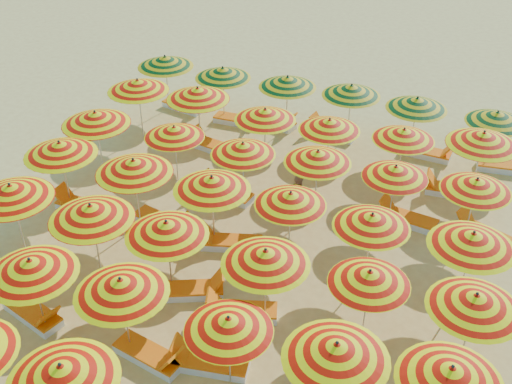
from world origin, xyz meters
TOP-DOWN VIEW (x-y plane):
  - ground at (0.00, 0.00)m, footprint 120.00×120.00m
  - umbrella_2 at (-1.17, -6.97)m, footprint 2.59×2.59m
  - umbrella_7 at (-3.58, -4.59)m, footprint 2.74×2.74m
  - umbrella_8 at (-1.35, -4.47)m, footprint 2.39×2.39m
  - umbrella_9 at (1.19, -4.56)m, footprint 2.53×2.53m
  - umbrella_10 at (3.50, -4.73)m, footprint 2.46×2.46m
  - umbrella_11 at (5.64, -4.52)m, footprint 2.12×2.12m
  - umbrella_12 at (-5.83, -2.29)m, footprint 2.82×2.82m
  - umbrella_13 at (-3.38, -2.37)m, footprint 2.21×2.21m
  - umbrella_14 at (-1.35, -2.24)m, footprint 2.38×2.38m
  - umbrella_15 at (1.29, -2.47)m, footprint 2.69×2.69m
  - umbrella_16 at (3.65, -2.15)m, footprint 2.07×2.07m
  - umbrella_17 at (5.94, -2.34)m, footprint 2.29×2.29m
  - umbrella_18 at (-5.97, 0.15)m, footprint 2.49×2.49m
  - umbrella_19 at (-3.42, -0.06)m, footprint 2.65×2.65m
  - umbrella_20 at (-1.07, -0.06)m, footprint 2.67×2.67m
  - umbrella_21 at (1.08, 0.19)m, footprint 2.19×2.19m
  - umbrella_22 at (3.31, -0.11)m, footprint 2.54×2.54m
  - umbrella_23 at (5.73, -0.23)m, footprint 2.30×2.30m
  - umbrella_24 at (-5.98, 2.13)m, footprint 2.90×2.90m
  - umbrella_25 at (-3.46, 2.57)m, footprint 2.08×2.08m
  - umbrella_26 at (-1.02, 2.21)m, footprint 2.14×2.14m
  - umbrella_27 at (1.21, 2.47)m, footprint 2.33×2.33m
  - umbrella_28 at (3.47, 2.55)m, footprint 2.37×2.37m
  - umbrella_29 at (5.68, 2.53)m, footprint 2.42×2.42m
  - umbrella_30 at (-5.94, 4.84)m, footprint 2.75×2.75m
  - umbrella_31 at (-3.67, 4.89)m, footprint 2.82×2.82m
  - umbrella_32 at (-1.09, 4.46)m, footprint 2.34×2.34m
  - umbrella_33 at (1.05, 4.53)m, footprint 2.14×2.14m
  - umbrella_34 at (3.37, 4.74)m, footprint 2.06×2.06m
  - umbrella_35 at (5.68, 4.88)m, footprint 2.49×2.49m
  - umbrella_36 at (-6.04, 7.19)m, footprint 2.74×2.74m
  - umbrella_37 at (-3.62, 7.06)m, footprint 2.64×2.64m
  - umbrella_38 at (-1.13, 7.06)m, footprint 2.29×2.29m
  - umbrella_39 at (1.17, 7.16)m, footprint 2.37×2.37m
  - umbrella_40 at (3.46, 6.89)m, footprint 2.66×2.66m
  - umbrella_41 at (6.04, 6.84)m, footprint 2.44×2.44m
  - lounger_4 at (-4.08, -4.36)m, footprint 1.83×1.09m
  - lounger_5 at (-0.75, -4.60)m, footprint 1.82×0.96m
  - lounger_6 at (0.60, -4.36)m, footprint 1.80×0.81m
  - lounger_8 at (-0.76, -2.28)m, footprint 1.82×1.21m
  - lounger_9 at (0.69, -2.58)m, footprint 1.83×1.05m
  - lounger_10 at (-5.47, 0.04)m, footprint 1.76×0.67m
  - lounger_11 at (-2.83, 0.13)m, footprint 1.82×0.99m
  - lounger_12 at (-0.56, -0.11)m, footprint 1.82×1.01m
  - lounger_13 at (-1.62, 2.17)m, footprint 1.81×0.87m
  - lounger_14 at (3.97, 2.70)m, footprint 1.81×0.89m
  - lounger_15 at (6.18, 2.70)m, footprint 1.82×1.24m
  - lounger_16 at (-3.16, 4.80)m, footprint 1.82×0.97m
  - lounger_17 at (5.09, 4.72)m, footprint 1.76×0.67m
  - lounger_18 at (-5.44, 7.34)m, footprint 1.82×0.95m
  - lounger_19 at (-3.03, 6.95)m, footprint 1.74×0.60m
  - lounger_20 at (-1.64, 7.26)m, footprint 1.83×1.08m
  - lounger_21 at (0.57, 7.20)m, footprint 1.81×0.90m
  - lounger_22 at (4.06, 6.84)m, footprint 1.79×0.77m
  - lounger_23 at (6.64, 6.78)m, footprint 1.78×0.74m
  - beachgoer_b at (0.73, 2.22)m, footprint 0.79×0.74m

SIDE VIEW (x-z plane):
  - ground at x=0.00m, z-range 0.00..0.00m
  - lounger_4 at x=-4.08m, z-range -0.19..0.50m
  - lounger_5 at x=-0.75m, z-range -0.19..0.50m
  - lounger_6 at x=0.60m, z-range -0.19..0.50m
  - lounger_8 at x=-0.76m, z-range -0.19..0.50m
  - lounger_9 at x=0.69m, z-range -0.19..0.50m
  - lounger_10 at x=-5.47m, z-range -0.19..0.50m
  - lounger_11 at x=-2.83m, z-range -0.19..0.50m
  - lounger_12 at x=-0.56m, z-range -0.19..0.50m
  - lounger_13 at x=-1.62m, z-range -0.19..0.50m
  - lounger_14 at x=3.97m, z-range -0.19..0.50m
  - lounger_15 at x=6.18m, z-range -0.19..0.50m
  - lounger_16 at x=-3.16m, z-range -0.19..0.50m
  - lounger_17 at x=5.09m, z-range -0.19..0.50m
  - lounger_18 at x=-5.44m, z-range -0.19..0.50m
  - lounger_19 at x=-3.03m, z-range -0.19..0.50m
  - lounger_20 at x=-1.64m, z-range -0.19..0.50m
  - lounger_21 at x=0.57m, z-range -0.19..0.50m
  - lounger_22 at x=4.06m, z-range -0.19..0.50m
  - lounger_23 at x=6.64m, z-range -0.19..0.50m
  - beachgoer_b at x=0.73m, z-range 0.00..1.29m
  - umbrella_16 at x=3.65m, z-range 0.77..2.78m
  - umbrella_28 at x=3.47m, z-range 0.77..2.78m
  - umbrella_9 at x=1.19m, z-range 0.77..2.79m
  - umbrella_25 at x=-3.46m, z-range 0.77..2.81m
  - umbrella_21 at x=1.08m, z-range 0.79..2.85m
  - umbrella_29 at x=5.68m, z-range 0.79..2.86m
  - umbrella_34 at x=3.37m, z-range 0.79..2.87m
  - umbrella_26 at x=-1.02m, z-range 0.80..2.89m
  - umbrella_22 at x=3.31m, z-range 0.80..2.91m
  - umbrella_33 at x=1.05m, z-range 0.80..2.91m
  - umbrella_27 at x=1.21m, z-range 0.81..2.93m
  - umbrella_41 at x=6.04m, z-range 0.81..2.93m
  - umbrella_32 at x=-1.09m, z-range 0.82..2.98m
  - umbrella_39 at x=1.17m, z-range 0.83..3.02m
  - umbrella_40 at x=3.46m, z-range 0.83..3.02m
  - umbrella_17 at x=5.94m, z-range 0.83..3.02m
  - umbrella_11 at x=5.64m, z-range 0.83..3.03m
  - umbrella_37 at x=-3.62m, z-range 0.83..3.03m
  - umbrella_38 at x=-1.13m, z-range 0.84..3.05m
  - umbrella_14 at x=-1.35m, z-range 0.84..3.05m
  - umbrella_15 at x=1.29m, z-range 0.85..3.08m
  - umbrella_8 at x=-1.35m, z-range 0.85..3.09m
  - umbrella_23 at x=5.73m, z-range 0.85..3.10m
  - umbrella_7 at x=-3.58m, z-range 0.86..3.10m
  - umbrella_20 at x=-1.07m, z-range 0.86..3.12m
  - umbrella_36 at x=-6.04m, z-range 0.86..3.12m
  - umbrella_10 at x=3.50m, z-range 0.86..3.13m
  - umbrella_2 at x=-1.17m, z-range 0.87..3.15m
  - umbrella_18 at x=-5.97m, z-range 0.87..3.17m
  - umbrella_30 at x=-5.94m, z-range 0.87..3.18m
  - umbrella_13 at x=-3.38m, z-range 0.88..3.20m
  - umbrella_35 at x=5.68m, z-range 0.88..3.20m
  - umbrella_31 at x=-3.67m, z-range 0.88..3.21m
  - umbrella_19 at x=-3.42m, z-range 0.89..3.21m
  - umbrella_24 at x=-5.98m, z-range 0.89..3.22m
  - umbrella_12 at x=-5.83m, z-range 0.89..3.23m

